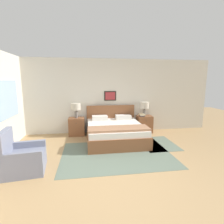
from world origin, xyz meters
name	(u,v)px	position (x,y,z in m)	size (l,w,h in m)	color
ground_plane	(122,178)	(0.00, 0.00, 0.00)	(16.00, 16.00, 0.00)	tan
wall_back	(104,96)	(0.00, 3.17, 1.30)	(7.86, 0.09, 2.60)	beige
area_rug_main	(117,154)	(0.09, 1.09, 0.00)	(2.74, 1.97, 0.01)	slate
area_rug_bedside	(158,143)	(1.44, 1.67, 0.00)	(0.96, 1.26, 0.01)	slate
bed	(115,132)	(0.22, 2.14, 0.29)	(1.71, 1.93, 0.98)	brown
armchair	(22,158)	(-1.97, 0.55, 0.28)	(0.85, 0.83, 0.88)	gray
nightstand_near_window	(77,126)	(-0.98, 2.88, 0.30)	(0.53, 0.45, 0.60)	brown
nightstand_by_door	(144,124)	(1.42, 2.88, 0.30)	(0.53, 0.45, 0.60)	brown
table_lamp_near_window	(76,107)	(-0.99, 2.90, 0.96)	(0.31, 0.31, 0.50)	slate
table_lamp_by_door	(144,106)	(1.41, 2.90, 0.96)	(0.31, 0.31, 0.50)	slate
book_thick_bottom	(142,116)	(1.30, 2.84, 0.61)	(0.18, 0.25, 0.03)	#232328
book_hardcover_middle	(142,115)	(1.30, 2.84, 0.64)	(0.20, 0.26, 0.03)	silver
book_novel_upper	(142,114)	(1.30, 2.84, 0.67)	(0.21, 0.25, 0.04)	beige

